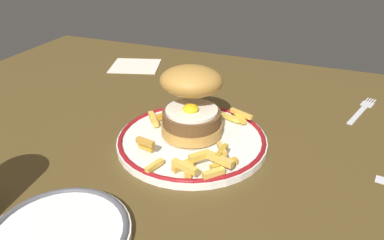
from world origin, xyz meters
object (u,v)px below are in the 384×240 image
object	(u,v)px
dinner_plate	(192,140)
burger	(191,99)
napkin	(135,65)
fork	(362,109)
side_plate	(59,236)

from	to	relation	value
dinner_plate	burger	distance (cm)	6.90
napkin	fork	bearing A→B (deg)	-5.78
fork	burger	bearing A→B (deg)	-141.21
burger	side_plate	size ratio (longest dim) A/B	0.79
napkin	side_plate	bearing A→B (deg)	-68.98
napkin	burger	bearing A→B (deg)	-45.92
side_plate	napkin	bearing A→B (deg)	111.02
dinner_plate	burger	size ratio (longest dim) A/B	1.88
side_plate	fork	bearing A→B (deg)	56.68
burger	fork	size ratio (longest dim) A/B	0.95
burger	side_plate	distance (cm)	29.60
dinner_plate	side_plate	bearing A→B (deg)	-103.80
side_plate	burger	bearing A→B (deg)	79.08
burger	side_plate	bearing A→B (deg)	-100.92
burger	dinner_plate	bearing A→B (deg)	-65.97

